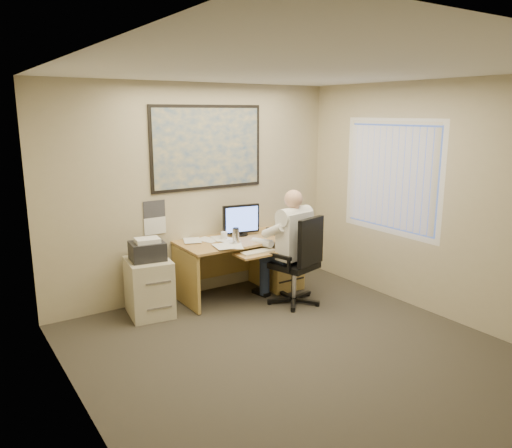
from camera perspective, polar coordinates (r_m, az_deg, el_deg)
room_shell at (r=4.55m, az=6.05°, el=0.03°), size 4.00×4.50×2.70m
desk at (r=6.69m, az=0.54°, el=-3.79°), size 1.60×0.97×1.15m
world_map at (r=6.41m, az=-5.53°, el=8.69°), size 1.56×0.03×1.06m
wall_calendar at (r=6.22m, az=-11.51°, el=0.73°), size 0.28×0.01×0.42m
window_blinds at (r=6.45m, az=15.18°, el=5.20°), size 0.06×1.40×1.30m
filing_cabinet at (r=6.00m, az=-12.14°, el=-6.49°), size 0.55×0.63×0.93m
office_chair at (r=6.21m, az=4.55°, el=-6.27°), size 0.82×0.82×1.12m
person at (r=6.17m, az=4.24°, el=-2.65°), size 0.73×0.94×1.43m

